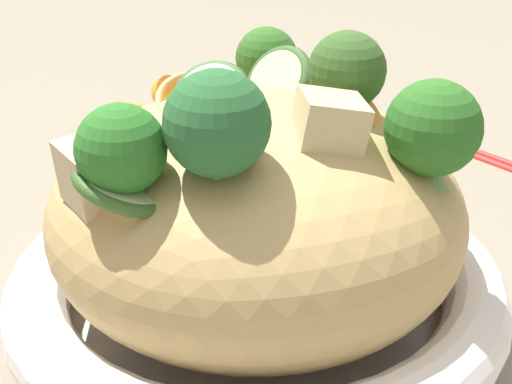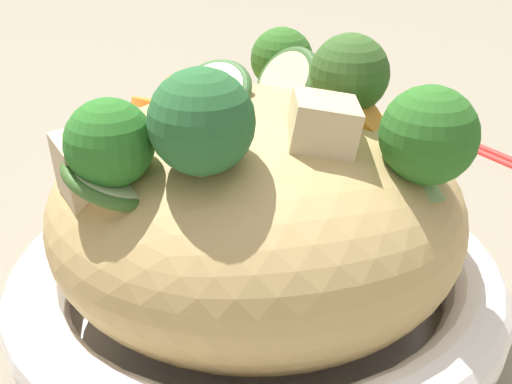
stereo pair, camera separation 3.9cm
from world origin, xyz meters
name	(u,v)px [view 1 (the left image)]	position (x,y,z in m)	size (l,w,h in m)	color
ground_plane	(256,336)	(0.00, 0.00, 0.00)	(3.00, 3.00, 0.00)	gray
serving_bowl	(256,296)	(0.00, 0.00, 0.03)	(0.27, 0.27, 0.05)	white
noodle_heap	(256,213)	(0.00, 0.00, 0.08)	(0.22, 0.22, 0.12)	tan
broccoli_florets	(290,111)	(0.02, 0.02, 0.14)	(0.20, 0.18, 0.07)	#9DBA76
carrot_coins	(196,113)	(-0.01, -0.04, 0.13)	(0.14, 0.16, 0.04)	orange
zucchini_slices	(239,112)	(-0.01, -0.01, 0.13)	(0.21, 0.11, 0.05)	beige
chicken_chunks	(212,148)	(0.04, -0.01, 0.13)	(0.08, 0.14, 0.05)	#D1BC8A
chopsticks_pair	(499,160)	(-0.29, 0.14, 0.00)	(0.15, 0.20, 0.01)	red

